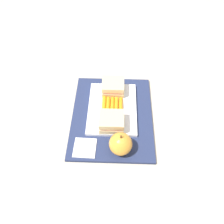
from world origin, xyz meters
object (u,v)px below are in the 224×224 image
at_px(apple, 121,144).
at_px(carrot_sticks_bundle, 112,106).
at_px(sandwich_half_left, 113,87).
at_px(paper_napkin, 85,148).
at_px(sandwich_half_right, 112,121).
at_px(food_tray, 112,108).

bearing_deg(apple, carrot_sticks_bundle, -169.33).
height_order(sandwich_half_left, paper_napkin, sandwich_half_left).
height_order(sandwich_half_right, paper_napkin, sandwich_half_right).
height_order(sandwich_half_left, sandwich_half_right, same).
bearing_deg(food_tray, sandwich_half_left, 180.00).
bearing_deg(sandwich_half_left, food_tray, 0.00).
relative_size(sandwich_half_right, paper_napkin, 1.14).
height_order(carrot_sticks_bundle, paper_napkin, carrot_sticks_bundle).
xyz_separation_m(sandwich_half_left, apple, (0.24, 0.03, 0.00)).
bearing_deg(carrot_sticks_bundle, apple, 10.67).
relative_size(food_tray, carrot_sticks_bundle, 2.94).
distance_m(food_tray, apple, 0.17).
bearing_deg(sandwich_half_right, apple, 19.77).
bearing_deg(carrot_sticks_bundle, food_tray, 57.48).
xyz_separation_m(food_tray, carrot_sticks_bundle, (-0.00, -0.00, 0.01)).
relative_size(sandwich_half_left, carrot_sticks_bundle, 1.02).
height_order(sandwich_half_right, carrot_sticks_bundle, sandwich_half_right).
relative_size(carrot_sticks_bundle, paper_napkin, 1.12).
bearing_deg(sandwich_half_right, carrot_sticks_bundle, -179.72).
relative_size(sandwich_half_left, paper_napkin, 1.14).
bearing_deg(apple, paper_napkin, -91.06).
bearing_deg(paper_napkin, food_tray, 152.77).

